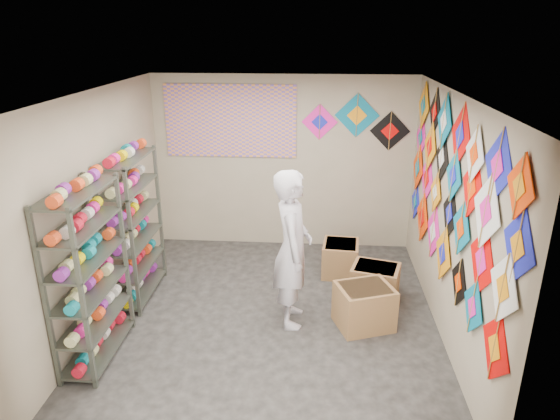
# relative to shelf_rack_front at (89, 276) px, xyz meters

# --- Properties ---
(ground) EXTENTS (4.50, 4.50, 0.00)m
(ground) POSITION_rel_shelf_rack_front_xyz_m (1.78, 0.85, -0.95)
(ground) COLOR black
(room_walls) EXTENTS (4.50, 4.50, 4.50)m
(room_walls) POSITION_rel_shelf_rack_front_xyz_m (1.78, 0.85, 0.69)
(room_walls) COLOR tan
(room_walls) RESTS_ON ground
(shelf_rack_front) EXTENTS (0.40, 1.10, 1.90)m
(shelf_rack_front) POSITION_rel_shelf_rack_front_xyz_m (0.00, 0.00, 0.00)
(shelf_rack_front) COLOR #4C5147
(shelf_rack_front) RESTS_ON ground
(shelf_rack_back) EXTENTS (0.40, 1.10, 1.90)m
(shelf_rack_back) POSITION_rel_shelf_rack_front_xyz_m (0.00, 1.30, 0.00)
(shelf_rack_back) COLOR #4C5147
(shelf_rack_back) RESTS_ON ground
(string_spools) EXTENTS (0.12, 2.36, 0.12)m
(string_spools) POSITION_rel_shelf_rack_front_xyz_m (-0.00, 0.65, 0.10)
(string_spools) COLOR #FF2296
(string_spools) RESTS_ON ground
(kite_wall_display) EXTENTS (0.05, 4.33, 2.09)m
(kite_wall_display) POSITION_rel_shelf_rack_front_xyz_m (3.76, 0.90, 0.70)
(kite_wall_display) COLOR #D30402
(kite_wall_display) RESTS_ON room_walls
(back_wall_kites) EXTENTS (1.62, 0.02, 0.86)m
(back_wall_kites) POSITION_rel_shelf_rack_front_xyz_m (2.89, 3.09, 1.06)
(back_wall_kites) COLOR #EE1A9C
(back_wall_kites) RESTS_ON room_walls
(poster) EXTENTS (2.00, 0.01, 1.10)m
(poster) POSITION_rel_shelf_rack_front_xyz_m (0.98, 3.08, 1.05)
(poster) COLOR #6F52B2
(poster) RESTS_ON room_walls
(shopkeeper) EXTENTS (0.75, 0.54, 1.89)m
(shopkeeper) POSITION_rel_shelf_rack_front_xyz_m (2.05, 0.83, -0.00)
(shopkeeper) COLOR silver
(shopkeeper) RESTS_ON ground
(carton_a) EXTENTS (0.76, 0.69, 0.52)m
(carton_a) POSITION_rel_shelf_rack_front_xyz_m (2.90, 0.77, -0.69)
(carton_a) COLOR brown
(carton_a) RESTS_ON ground
(carton_b) EXTENTS (0.69, 0.61, 0.48)m
(carton_b) POSITION_rel_shelf_rack_front_xyz_m (3.09, 1.38, -0.71)
(carton_b) COLOR brown
(carton_b) RESTS_ON ground
(carton_c) EXTENTS (0.54, 0.58, 0.47)m
(carton_c) POSITION_rel_shelf_rack_front_xyz_m (2.67, 2.09, -0.71)
(carton_c) COLOR brown
(carton_c) RESTS_ON ground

